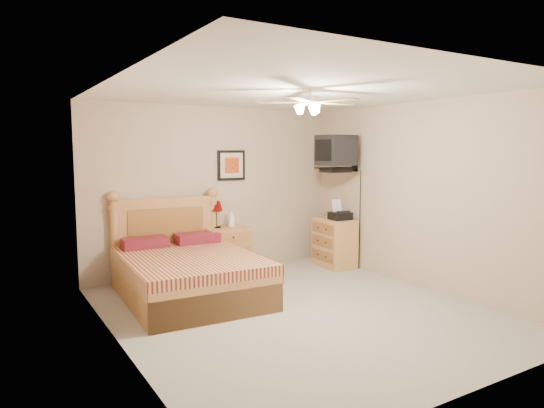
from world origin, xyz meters
The scene contains 17 objects.
floor centered at (0.00, 0.00, 0.00)m, with size 4.50×4.50×0.00m, color gray.
ceiling centered at (0.00, 0.00, 2.50)m, with size 4.00×4.50×0.04m, color white.
wall_back centered at (0.00, 2.25, 1.25)m, with size 4.00×0.04×2.50m, color tan.
wall_front centered at (0.00, -2.25, 1.25)m, with size 4.00×0.04×2.50m, color tan.
wall_left centered at (-2.00, 0.00, 1.25)m, with size 0.04×4.50×2.50m, color tan.
wall_right centered at (2.00, 0.00, 1.25)m, with size 0.04×4.50×2.50m, color tan.
bed centered at (-0.88, 1.12, 0.66)m, with size 1.54×2.03×1.31m, color tan, non-canonical shape.
nightstand centered at (0.07, 2.00, 0.35)m, with size 0.64×0.48×0.70m, color #A17B43.
table_lamp centered at (-0.06, 2.08, 0.90)m, with size 0.22×0.22×0.40m, color #590303, non-canonical shape.
lotion_bottle centered at (0.16, 2.03, 0.83)m, with size 0.10×0.10×0.27m, color white.
framed_picture centered at (0.27, 2.23, 1.62)m, with size 0.46×0.04×0.46m, color black.
dresser centered at (1.73, 1.51, 0.38)m, with size 0.45×0.65×0.77m, color #AA6C45.
fax_machine centered at (1.75, 1.40, 0.92)m, with size 0.30×0.31×0.31m, color black, non-canonical shape.
magazine_lower centered at (1.72, 1.77, 0.78)m, with size 0.19×0.25×0.02m, color tan.
magazine_upper centered at (1.73, 1.79, 0.80)m, with size 0.22×0.30×0.02m, color gray.
wall_tv centered at (1.75, 1.34, 1.81)m, with size 0.56×0.46×0.58m, color black, non-canonical shape.
ceiling_fan centered at (0.00, -0.20, 2.36)m, with size 1.14×1.14×0.28m, color white, non-canonical shape.
Camera 1 is at (-3.07, -4.48, 1.85)m, focal length 32.00 mm.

